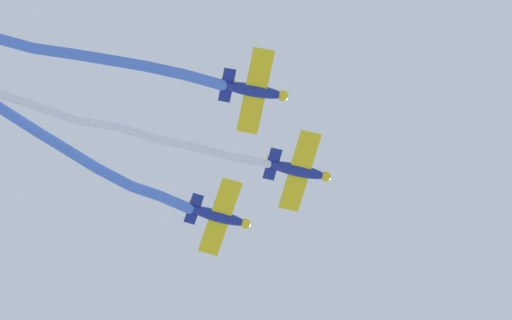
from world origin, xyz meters
TOP-DOWN VIEW (x-y plane):
  - airplane_lead at (-2.90, 2.04)m, footprint 5.58×7.29m
  - smoke_trail_lead at (-20.21, -2.95)m, footprint 30.21×9.54m
  - airplane_left_wing at (-9.48, 5.94)m, footprint 5.58×7.25m
  - smoke_trail_left_wing at (-23.60, -2.29)m, footprint 23.43×16.93m
  - airplane_right_wing at (-6.08, -4.92)m, footprint 5.56×7.31m
  - smoke_trail_right_wing at (-19.65, -8.06)m, footprint 22.87×5.74m

SIDE VIEW (x-z plane):
  - airplane_lead at x=-2.90m, z-range 81.47..83.27m
  - airplane_left_wing at x=-9.48m, z-range 81.47..83.27m
  - airplane_right_wing at x=-6.08m, z-range 81.77..83.57m
  - smoke_trail_lead at x=-20.21m, z-range 81.87..85.40m
  - smoke_trail_left_wing at x=-23.60m, z-range 81.89..85.47m
  - smoke_trail_right_wing at x=-19.65m, z-range 82.29..85.30m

